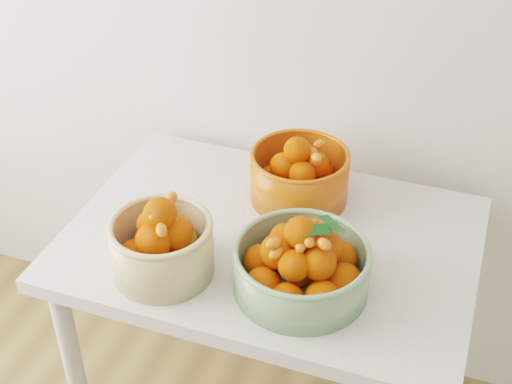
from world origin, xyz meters
TOP-DOWN VIEW (x-y plane):
  - table at (-0.19, 1.60)m, footprint 1.00×0.70m
  - bowl_cream at (-0.38, 1.40)m, footprint 0.26×0.26m
  - bowl_green at (-0.06, 1.45)m, footprint 0.40×0.40m
  - bowl_orange at (-0.17, 1.78)m, footprint 0.29×0.29m

SIDE VIEW (x-z plane):
  - table at x=-0.19m, z-range 0.28..1.03m
  - bowl_green at x=-0.06m, z-range 0.72..0.92m
  - bowl_orange at x=-0.17m, z-range 0.73..0.92m
  - bowl_cream at x=-0.38m, z-range 0.73..0.93m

